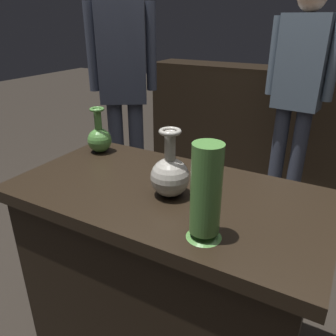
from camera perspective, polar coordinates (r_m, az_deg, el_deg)
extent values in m
cube|color=black|center=(1.52, -0.28, -18.04)|extent=(1.10, 0.59, 0.75)
cube|color=black|center=(1.29, -0.32, -4.73)|extent=(1.20, 0.64, 0.05)
cube|color=black|center=(3.36, 18.75, 6.92)|extent=(2.60, 0.40, 0.95)
cube|color=black|center=(3.26, 19.93, 15.25)|extent=(2.60, 0.40, 0.04)
sphere|color=gray|center=(1.21, 0.34, -1.61)|extent=(0.14, 0.14, 0.14)
cylinder|color=gray|center=(1.16, 0.35, 3.58)|extent=(0.04, 0.04, 0.11)
torus|color=gray|center=(1.14, 0.36, 6.23)|extent=(0.08, 0.08, 0.02)
sphere|color=#477A38|center=(1.65, -11.55, 4.63)|extent=(0.12, 0.12, 0.12)
cylinder|color=#477A38|center=(1.62, -11.84, 7.97)|extent=(0.03, 0.03, 0.10)
torus|color=#477A38|center=(1.61, -12.00, 9.74)|extent=(0.07, 0.07, 0.01)
cone|color=#477A38|center=(1.02, 6.11, -11.02)|extent=(0.11, 0.11, 0.02)
cylinder|color=#477A38|center=(0.94, 6.50, -3.66)|extent=(0.09, 0.09, 0.27)
cylinder|color=#7A388E|center=(3.18, 19.75, 15.62)|extent=(0.07, 0.07, 0.02)
ellipsoid|color=#7A388E|center=(3.17, 20.02, 17.43)|extent=(0.12, 0.12, 0.19)
cylinder|color=#7A388E|center=(3.16, 20.25, 18.99)|extent=(0.09, 0.09, 0.01)
cylinder|color=#333847|center=(2.60, -5.28, 2.02)|extent=(0.11, 0.11, 0.85)
cylinder|color=#333847|center=(2.61, -8.58, 1.93)|extent=(0.11, 0.11, 0.85)
cube|color=#333847|center=(2.42, -7.87, 18.81)|extent=(0.37, 0.32, 0.67)
cylinder|color=#333847|center=(2.41, -2.88, 19.77)|extent=(0.07, 0.07, 0.57)
cylinder|color=#333847|center=(2.44, -12.87, 19.29)|extent=(0.07, 0.07, 0.57)
cylinder|color=#333847|center=(2.74, 21.05, 1.12)|extent=(0.11, 0.11, 0.80)
cylinder|color=#333847|center=(2.78, 18.11, 1.85)|extent=(0.11, 0.11, 0.80)
cube|color=slate|center=(2.59, 21.83, 16.23)|extent=(0.34, 0.22, 0.63)
cylinder|color=slate|center=(2.54, 26.41, 16.09)|extent=(0.07, 0.07, 0.54)
cylinder|color=slate|center=(2.64, 17.61, 17.63)|extent=(0.07, 0.07, 0.54)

